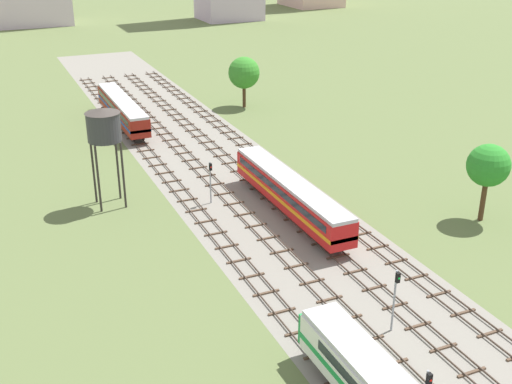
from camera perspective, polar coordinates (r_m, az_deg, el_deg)
ground_plane at (r=73.92m, az=-1.44°, el=0.21°), size 480.00×480.00×0.00m
ballast_bed at (r=73.92m, az=-1.44°, el=0.21°), size 17.13×176.00×0.01m
track_far_left at (r=72.71m, az=-6.53°, el=-0.23°), size 2.40×126.00×0.29m
track_left at (r=73.99m, az=-3.30°, el=0.32°), size 2.40×126.00×0.29m
track_centre_left at (r=75.51m, az=-0.20°, el=0.84°), size 2.40×126.00×0.29m
track_centre at (r=77.24m, az=2.78°, el=1.34°), size 2.40×126.00×0.29m
passenger_coach_centre_left_near at (r=66.70m, az=3.06°, el=-0.02°), size 2.96×22.00×3.80m
passenger_coach_far_left_mid at (r=98.97m, az=-11.89°, el=7.34°), size 2.96×22.00×3.80m
water_tower at (r=68.71m, az=-13.48°, el=5.74°), size 3.71×3.71×10.95m
signal_post_nearest at (r=48.97m, az=12.35°, el=-8.85°), size 0.28×0.47×5.26m
signal_post_mid at (r=69.37m, az=-4.10°, el=1.34°), size 0.28×0.47×4.83m
lineside_tree_0 at (r=105.89m, az=-1.08°, el=10.61°), size 5.17×5.17×8.36m
lineside_tree_1 at (r=68.32m, az=20.08°, el=2.21°), size 4.36×4.36×8.28m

